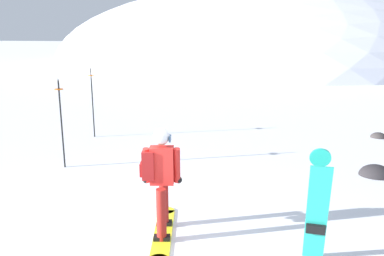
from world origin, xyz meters
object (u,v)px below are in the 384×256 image
spare_snowboard (317,208)px  piste_marker_far (61,117)px  piste_marker_near (92,98)px  rock_small (375,175)px  snowboarder_main (160,179)px  rock_mid (378,138)px

spare_snowboard → piste_marker_far: (-5.54, 2.70, 0.38)m
spare_snowboard → piste_marker_near: size_ratio=0.75×
spare_snowboard → piste_marker_far: size_ratio=0.76×
piste_marker_far → rock_small: size_ratio=2.97×
piste_marker_far → piste_marker_near: bearing=104.0°
piste_marker_far → snowboarder_main: bearing=-36.9°
rock_mid → rock_small: rock_small is taller
piste_marker_near → rock_mid: (8.43, 2.07, -1.21)m
rock_mid → snowboarder_main: bearing=-121.9°
piste_marker_near → rock_small: piste_marker_near is taller
spare_snowboard → snowboarder_main: bearing=173.5°
piste_marker_far → rock_small: piste_marker_far is taller
piste_marker_near → rock_mid: size_ratio=4.60×
snowboarder_main → spare_snowboard: snowboarder_main is taller
piste_marker_near → rock_mid: piste_marker_near is taller
snowboarder_main → rock_mid: bearing=58.1°
spare_snowboard → rock_small: size_ratio=2.26×
spare_snowboard → rock_mid: size_ratio=3.47×
snowboarder_main → rock_small: 5.35m
rock_small → snowboarder_main: bearing=-136.1°
spare_snowboard → rock_mid: 7.86m
spare_snowboard → piste_marker_far: piste_marker_far is taller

